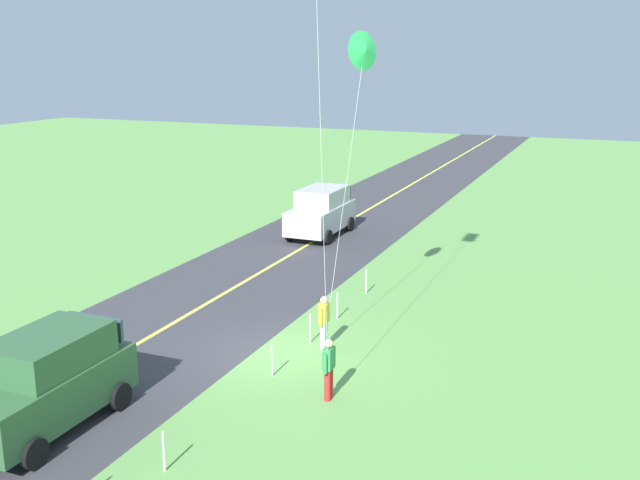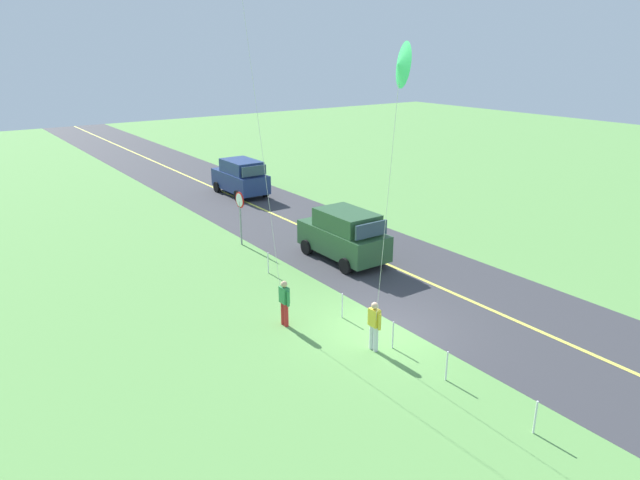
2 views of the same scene
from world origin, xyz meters
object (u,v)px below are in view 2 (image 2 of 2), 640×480
(person_adult_near, at_px, (284,302))
(person_adult_companion, at_px, (374,324))
(kite_blue_mid, at_px, (400,66))
(stop_sign, at_px, (240,208))
(car_parked_east_far, at_px, (241,177))
(car_suv_foreground, at_px, (344,235))

(person_adult_near, bearing_deg, person_adult_companion, -50.92)
(person_adult_companion, bearing_deg, kite_blue_mid, 154.20)
(stop_sign, bearing_deg, car_parked_east_far, -27.72)
(car_parked_east_far, relative_size, stop_sign, 1.72)
(car_parked_east_far, bearing_deg, kite_blue_mid, 162.91)
(car_suv_foreground, relative_size, kite_blue_mid, 0.49)
(car_suv_foreground, height_order, car_parked_east_far, same)
(car_suv_foreground, bearing_deg, car_parked_east_far, -7.88)
(car_suv_foreground, xyz_separation_m, person_adult_companion, (-6.80, 4.07, -0.29))
(person_adult_near, distance_m, kite_blue_mid, 8.77)
(car_suv_foreground, distance_m, person_adult_near, 6.64)
(car_parked_east_far, xyz_separation_m, person_adult_near, (-16.81, 7.22, -0.29))
(kite_blue_mid, bearing_deg, stop_sign, -8.99)
(stop_sign, xyz_separation_m, kite_blue_mid, (-12.56, 1.99, 6.65))
(kite_blue_mid, bearing_deg, person_adult_near, 9.45)
(car_parked_east_far, bearing_deg, car_suv_foreground, 172.12)
(car_suv_foreground, bearing_deg, person_adult_companion, 149.13)
(car_suv_foreground, relative_size, stop_sign, 1.72)
(car_suv_foreground, height_order, person_adult_near, car_suv_foreground)
(car_suv_foreground, relative_size, car_parked_east_far, 1.00)
(stop_sign, height_order, person_adult_near, stop_sign)
(stop_sign, distance_m, person_adult_near, 8.70)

